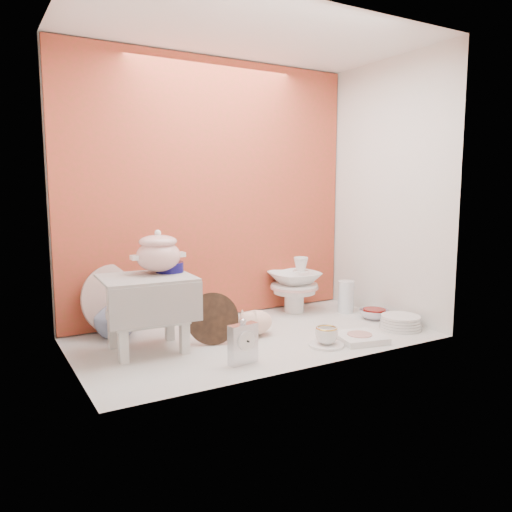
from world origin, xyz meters
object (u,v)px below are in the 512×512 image
at_px(gold_rim_teacup, 326,335).
at_px(crystal_bowl, 374,314).
at_px(mantel_clock, 243,342).
at_px(dinner_plate_stack, 401,322).
at_px(floral_platter, 116,299).
at_px(plush_pig, 255,322).
at_px(blue_white_vase, 115,315).
at_px(soup_tureen, 158,252).
at_px(step_stool, 147,314).
at_px(porcelain_tower, 294,285).

xyz_separation_m(gold_rim_teacup, crystal_bowl, (0.56, 0.27, -0.03)).
relative_size(mantel_clock, dinner_plate_stack, 0.88).
bearing_deg(mantel_clock, dinner_plate_stack, -6.41).
xyz_separation_m(floral_platter, plush_pig, (0.61, -0.41, -0.11)).
bearing_deg(blue_white_vase, soup_tureen, -59.03).
xyz_separation_m(step_stool, porcelain_tower, (1.02, 0.27, -0.01)).
height_order(step_stool, gold_rim_teacup, step_stool).
bearing_deg(soup_tureen, crystal_bowl, -6.71).
height_order(soup_tureen, crystal_bowl, soup_tureen).
relative_size(dinner_plate_stack, porcelain_tower, 0.66).
relative_size(crystal_bowl, porcelain_tower, 0.51).
bearing_deg(mantel_clock, step_stool, 119.74).
height_order(blue_white_vase, gold_rim_teacup, blue_white_vase).
distance_m(plush_pig, porcelain_tower, 0.57).
xyz_separation_m(step_stool, floral_platter, (-0.05, 0.37, 0.00)).
bearing_deg(crystal_bowl, gold_rim_teacup, -154.56).
xyz_separation_m(step_stool, crystal_bowl, (1.34, -0.10, -0.15)).
relative_size(step_stool, mantel_clock, 2.10).
bearing_deg(step_stool, plush_pig, -1.31).
distance_m(gold_rim_teacup, dinner_plate_stack, 0.54).
xyz_separation_m(plush_pig, gold_rim_teacup, (0.21, -0.33, -0.02)).
distance_m(soup_tureen, floral_platter, 0.45).
bearing_deg(porcelain_tower, plush_pig, -145.62).
bearing_deg(crystal_bowl, blue_white_vase, 164.11).
relative_size(soup_tureen, blue_white_vase, 1.10).
bearing_deg(porcelain_tower, step_stool, -165.00).
bearing_deg(soup_tureen, step_stool, -148.42).
bearing_deg(porcelain_tower, soup_tureen, -166.53).
bearing_deg(gold_rim_teacup, floral_platter, 138.41).
xyz_separation_m(step_stool, blue_white_vase, (-0.08, 0.30, -0.06)).
height_order(mantel_clock, dinner_plate_stack, mantel_clock).
bearing_deg(porcelain_tower, blue_white_vase, 178.56).
xyz_separation_m(step_stool, plush_pig, (0.56, -0.04, -0.11)).
distance_m(step_stool, soup_tureen, 0.30).
relative_size(step_stool, soup_tureen, 1.65).
relative_size(step_stool, floral_platter, 1.12).
xyz_separation_m(step_stool, soup_tureen, (0.08, 0.05, 0.28)).
relative_size(floral_platter, crystal_bowl, 2.15).
xyz_separation_m(step_stool, dinner_plate_stack, (1.31, -0.33, -0.14)).
relative_size(step_stool, crystal_bowl, 2.40).
distance_m(mantel_clock, gold_rim_teacup, 0.47).
height_order(plush_pig, gold_rim_teacup, plush_pig).
bearing_deg(gold_rim_teacup, mantel_clock, -178.81).
bearing_deg(dinner_plate_stack, porcelain_tower, 115.97).
bearing_deg(plush_pig, crystal_bowl, -20.79).
bearing_deg(crystal_bowl, plush_pig, 175.70).
bearing_deg(mantel_clock, soup_tureen, 109.05).
xyz_separation_m(mantel_clock, crystal_bowl, (1.03, 0.28, -0.07)).
distance_m(soup_tureen, gold_rim_teacup, 0.91).
relative_size(plush_pig, crystal_bowl, 1.40).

